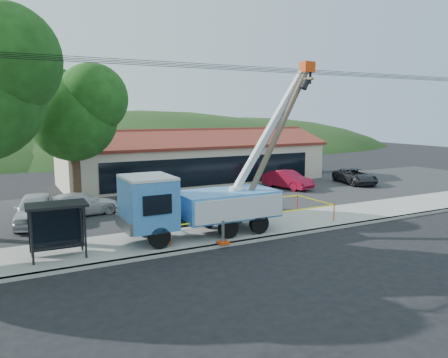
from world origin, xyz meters
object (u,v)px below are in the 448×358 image
bus_shelter (57,217)px  car_white (81,217)px  utility_truck (197,202)px  leaning_pole (275,139)px  car_red (287,190)px  car_dark (355,185)px  car_silver (37,226)px

bus_shelter → car_white: 7.87m
utility_truck → leaning_pole: bearing=-4.1°
car_red → car_dark: bearing=-20.3°
car_red → car_white: size_ratio=0.95×
bus_shelter → car_red: bus_shelter is taller
car_red → car_white: 16.15m
bus_shelter → car_dark: size_ratio=0.52×
car_white → car_dark: 22.45m
bus_shelter → car_white: (2.14, 7.36, -1.79)m
leaning_pole → utility_truck: bearing=175.9°
leaning_pole → car_red: 12.93m
leaning_pole → car_white: 12.17m
car_silver → car_dark: car_silver is taller
utility_truck → leaning_pole: utility_truck is taller
utility_truck → bus_shelter: size_ratio=4.25×
car_red → leaning_pole: bearing=-142.5°
leaning_pole → car_silver: 13.43m
leaning_pole → car_silver: size_ratio=1.72×
leaning_pole → car_dark: bearing=31.3°
bus_shelter → car_dark: bearing=20.8°
utility_truck → leaning_pole: size_ratio=1.22×
utility_truck → car_dark: bearing=24.3°
car_silver → car_white: bearing=33.4°
leaning_pole → car_dark: 17.07m
car_silver → car_dark: (24.87, 2.10, 0.00)m
leaning_pole → car_dark: size_ratio=1.83×
leaning_pole → car_white: bearing=138.3°
car_red → car_dark: 6.43m
utility_truck → bus_shelter: utility_truck is taller
bus_shelter → car_red: bearing=28.8°
bus_shelter → car_silver: size_ratio=0.49×
leaning_pole → bus_shelter: (-10.53, 0.12, -2.87)m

